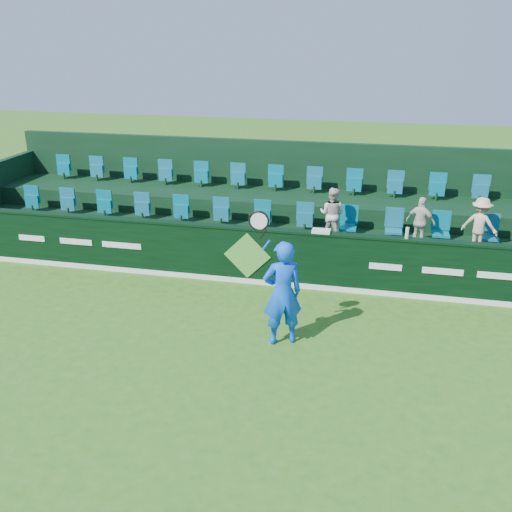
% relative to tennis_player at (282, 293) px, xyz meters
% --- Properties ---
extents(ground, '(60.00, 60.00, 0.00)m').
position_rel_tennis_player_xyz_m(ground, '(-1.24, -1.43, -1.03)').
color(ground, '#2D6718').
rests_on(ground, ground).
extents(sponsor_hoarding, '(16.00, 0.25, 1.35)m').
position_rel_tennis_player_xyz_m(sponsor_hoarding, '(-1.23, 2.57, -0.35)').
color(sponsor_hoarding, black).
rests_on(sponsor_hoarding, ground).
extents(stand_tier_front, '(16.00, 2.00, 0.80)m').
position_rel_tennis_player_xyz_m(stand_tier_front, '(-1.24, 3.67, -0.63)').
color(stand_tier_front, black).
rests_on(stand_tier_front, ground).
extents(stand_tier_back, '(16.00, 1.80, 1.30)m').
position_rel_tennis_player_xyz_m(stand_tier_back, '(-1.24, 5.57, -0.38)').
color(stand_tier_back, black).
rests_on(stand_tier_back, ground).
extents(stand_rear, '(16.00, 4.10, 2.60)m').
position_rel_tennis_player_xyz_m(stand_rear, '(-1.24, 6.02, 0.19)').
color(stand_rear, black).
rests_on(stand_rear, ground).
extents(seat_row_front, '(13.50, 0.50, 0.60)m').
position_rel_tennis_player_xyz_m(seat_row_front, '(-1.24, 4.07, 0.07)').
color(seat_row_front, '#04677C').
rests_on(seat_row_front, stand_tier_front).
extents(seat_row_back, '(13.50, 0.50, 0.60)m').
position_rel_tennis_player_xyz_m(seat_row_back, '(-1.24, 5.87, 0.57)').
color(seat_row_back, '#04677C').
rests_on(seat_row_back, stand_tier_back).
extents(tennis_player, '(1.12, 0.75, 2.68)m').
position_rel_tennis_player_xyz_m(tennis_player, '(0.00, 0.00, 0.00)').
color(tennis_player, blue).
rests_on(tennis_player, ground).
extents(spectator_left, '(0.72, 0.62, 1.28)m').
position_rel_tennis_player_xyz_m(spectator_left, '(0.55, 3.69, 0.41)').
color(spectator_left, silver).
rests_on(spectator_left, stand_tier_front).
extents(spectator_middle, '(0.74, 0.53, 1.17)m').
position_rel_tennis_player_xyz_m(spectator_middle, '(2.59, 3.69, 0.36)').
color(spectator_middle, silver).
rests_on(spectator_middle, stand_tier_front).
extents(spectator_right, '(0.92, 0.73, 1.24)m').
position_rel_tennis_player_xyz_m(spectator_right, '(3.89, 3.69, 0.39)').
color(spectator_right, beige).
rests_on(spectator_right, stand_tier_front).
extents(towel, '(0.40, 0.26, 0.06)m').
position_rel_tennis_player_xyz_m(towel, '(0.42, 2.57, 0.35)').
color(towel, white).
rests_on(towel, sponsor_hoarding).
extents(drinks_bottle, '(0.08, 0.08, 0.25)m').
position_rel_tennis_player_xyz_m(drinks_bottle, '(2.25, 2.57, 0.45)').
color(drinks_bottle, silver).
rests_on(drinks_bottle, sponsor_hoarding).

